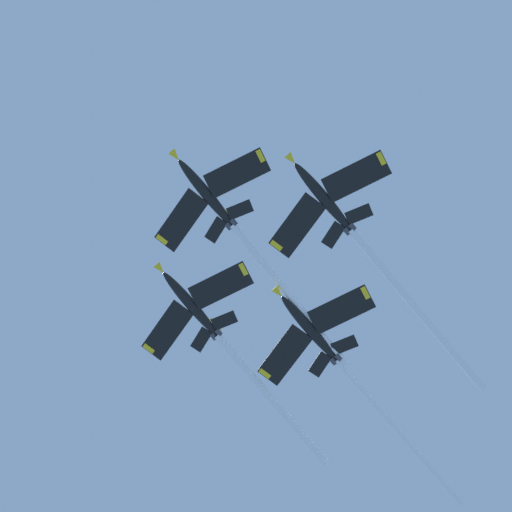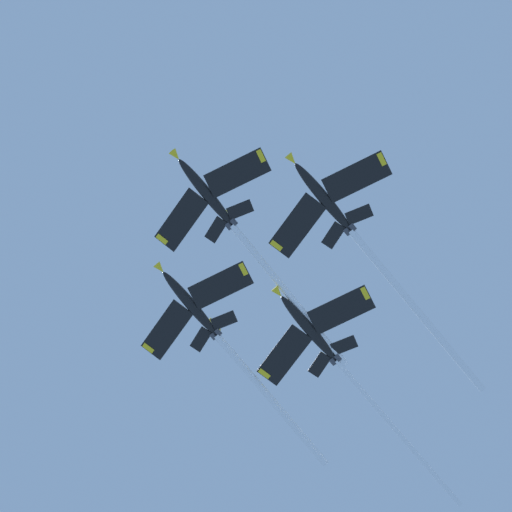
{
  "view_description": "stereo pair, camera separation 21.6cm",
  "coord_description": "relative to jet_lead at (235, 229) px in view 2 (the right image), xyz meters",
  "views": [
    {
      "loc": [
        44.66,
        23.65,
        1.68
      ],
      "look_at": [
        -0.12,
        14.42,
        121.1
      ],
      "focal_mm": 63.69,
      "sensor_mm": 36.0,
      "label": 1
    },
    {
      "loc": [
        44.7,
        23.44,
        1.68
      ],
      "look_at": [
        -0.12,
        14.42,
        121.1
      ],
      "focal_mm": 63.69,
      "sensor_mm": 36.0,
      "label": 2
    }
  ],
  "objects": [
    {
      "name": "jet_right_wing",
      "position": [
        -15.53,
        -5.18,
        -2.85
      ],
      "size": [
        32.73,
        24.16,
        10.41
      ],
      "color": "black"
    },
    {
      "name": "jet_slot",
      "position": [
        -19.07,
        10.06,
        -6.25
      ],
      "size": [
        34.92,
        25.54,
        10.47
      ],
      "color": "black"
    },
    {
      "name": "jet_left_wing",
      "position": [
        -3.97,
        16.84,
        -3.93
      ],
      "size": [
        36.19,
        26.01,
        11.5
      ],
      "color": "black"
    },
    {
      "name": "jet_lead",
      "position": [
        0.0,
        0.0,
        0.0
      ],
      "size": [
        33.51,
        24.16,
        11.43
      ],
      "color": "black"
    }
  ]
}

